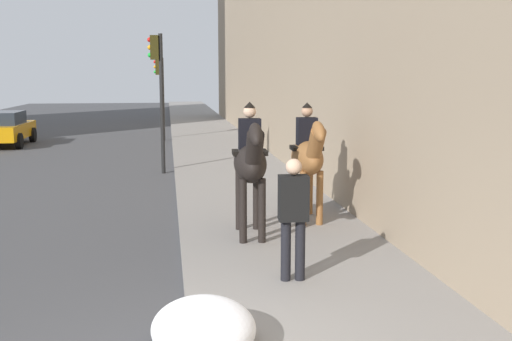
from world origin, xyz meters
The scene contains 7 objects.
mounted_horse_near centered at (4.64, -1.23, 1.45)m, with size 2.15×0.62×2.36m.
mounted_horse_far centered at (5.68, -2.49, 1.39)m, with size 2.15×0.61×2.29m.
pedestrian_greeting centered at (2.32, -1.50, 1.10)m, with size 0.28×0.41×1.70m.
car_near_lane centered at (20.76, 7.04, 0.75)m, with size 4.13×2.13×1.44m.
traffic_light_near_curb centered at (12.58, 0.41, 2.75)m, with size 0.20×0.44×4.13m.
traffic_light_far_curb centered at (21.88, 0.44, 2.48)m, with size 0.20×0.44×3.69m.
snow_pile_near centered at (0.36, -0.15, 0.36)m, with size 1.40×1.08×0.49m, color white.
Camera 1 is at (-5.51, 0.17, 2.93)m, focal length 42.13 mm.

